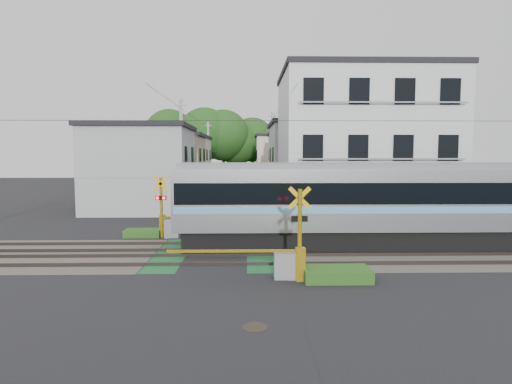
{
  "coord_description": "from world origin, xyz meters",
  "views": [
    {
      "loc": [
        1.26,
        -17.54,
        4.13
      ],
      "look_at": [
        1.73,
        5.0,
        2.15
      ],
      "focal_mm": 30.0,
      "sensor_mm": 36.0,
      "label": 1
    }
  ],
  "objects_px": {
    "crossing_signal_far": "(170,223)",
    "manhole_cover": "(255,327)",
    "crossing_signal_near": "(287,258)",
    "apartment_block": "(361,146)",
    "pedestrian": "(245,187)"
  },
  "relations": [
    {
      "from": "crossing_signal_near",
      "to": "crossing_signal_far",
      "type": "height_order",
      "value": "same"
    },
    {
      "from": "pedestrian",
      "to": "manhole_cover",
      "type": "xyz_separation_m",
      "value": [
        0.4,
        -34.14,
        -0.83
      ]
    },
    {
      "from": "crossing_signal_near",
      "to": "crossing_signal_far",
      "type": "xyz_separation_m",
      "value": [
        -5.17,
        7.31,
        0.0
      ]
    },
    {
      "from": "crossing_signal_near",
      "to": "pedestrian",
      "type": "bearing_deg",
      "value": 92.92
    },
    {
      "from": "crossing_signal_near",
      "to": "manhole_cover",
      "type": "height_order",
      "value": "crossing_signal_near"
    },
    {
      "from": "crossing_signal_far",
      "to": "manhole_cover",
      "type": "relative_size",
      "value": 7.68
    },
    {
      "from": "crossing_signal_far",
      "to": "pedestrian",
      "type": "height_order",
      "value": "crossing_signal_far"
    },
    {
      "from": "crossing_signal_near",
      "to": "apartment_block",
      "type": "height_order",
      "value": "apartment_block"
    },
    {
      "from": "crossing_signal_far",
      "to": "manhole_cover",
      "type": "distance_m",
      "value": 12.01
    },
    {
      "from": "crossing_signal_far",
      "to": "manhole_cover",
      "type": "height_order",
      "value": "crossing_signal_far"
    },
    {
      "from": "manhole_cover",
      "to": "crossing_signal_far",
      "type": "bearing_deg",
      "value": 109.63
    },
    {
      "from": "crossing_signal_near",
      "to": "apartment_block",
      "type": "distance_m",
      "value": 14.95
    },
    {
      "from": "crossing_signal_near",
      "to": "apartment_block",
      "type": "bearing_deg",
      "value": 65.78
    },
    {
      "from": "crossing_signal_far",
      "to": "apartment_block",
      "type": "xyz_separation_m",
      "value": [
        11.09,
        5.84,
        3.94
      ]
    },
    {
      "from": "crossing_signal_far",
      "to": "manhole_cover",
      "type": "xyz_separation_m",
      "value": [
        4.03,
        -11.29,
        -0.7
      ]
    }
  ]
}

